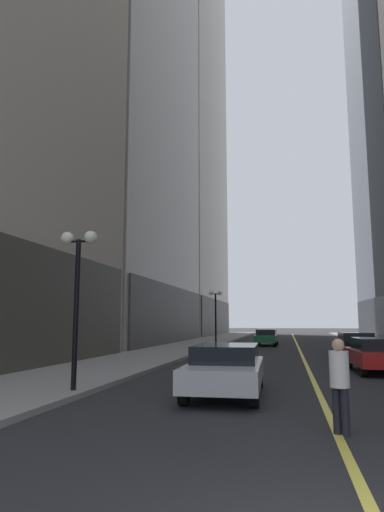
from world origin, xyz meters
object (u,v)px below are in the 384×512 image
Objects in this scene: car_black at (355,343)px; street_lamp_left_near at (78,273)px; street_lamp_left_far at (216,305)px; car_red at (378,354)px; pedestrian_in_white_shirt at (340,378)px; car_silver at (226,368)px; car_green at (266,337)px.

car_black is 19.21m from street_lamp_left_near.
car_black is 0.98× the size of street_lamp_left_far.
car_red is 10.48m from pedestrian_in_white_shirt.
pedestrian_in_white_shirt is at bearing -76.78° from street_lamp_left_far.
car_silver is 1.04× the size of street_lamp_left_near.
street_lamp_left_near is at bearing -98.45° from car_green.
car_silver is 25.52m from car_green.
street_lamp_left_near is (-6.47, 2.86, 2.30)m from pedestrian_in_white_shirt.
car_silver is at bearing -109.39° from car_black.
car_black is (0.46, 9.22, -0.00)m from car_red.
pedestrian_in_white_shirt reaches higher than car_green.
car_green is at bearing 104.83° from car_red.
car_red and car_green have the same top height.
car_red is at bearing 51.76° from car_silver.
car_silver is 16.55m from car_black.
pedestrian_in_white_shirt is (2.55, -29.30, 0.23)m from car_green.
car_green is 1.05× the size of street_lamp_left_near.
pedestrian_in_white_shirt is 28.40m from street_lamp_left_far.
car_red is 0.96× the size of street_lamp_left_far.
car_green is (-0.03, 25.52, -0.00)m from car_silver.
pedestrian_in_white_shirt is at bearing -103.91° from car_red.
pedestrian_in_white_shirt is 7.45m from street_lamp_left_near.
car_green is (-5.06, 19.13, -0.00)m from car_red.
street_lamp_left_near reaches higher than car_black.
car_green is 2.83× the size of pedestrian_in_white_shirt.
car_black is at bearing 60.23° from street_lamp_left_near.
street_lamp_left_near is 1.00× the size of street_lamp_left_far.
street_lamp_left_near is 24.69m from street_lamp_left_far.
pedestrian_in_white_shirt is 0.37× the size of street_lamp_left_far.
pedestrian_in_white_shirt is at bearing -23.87° from street_lamp_left_near.
car_black is 2.65× the size of pedestrian_in_white_shirt.
car_red is at bearing 76.09° from pedestrian_in_white_shirt.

